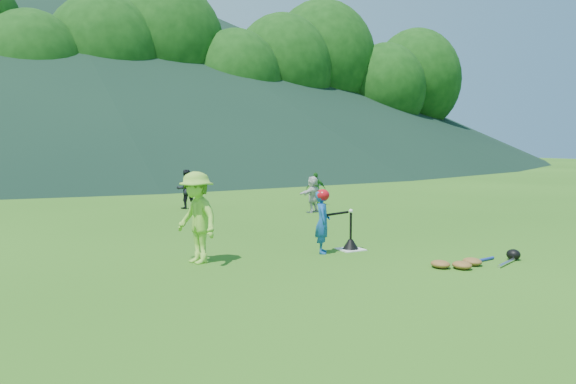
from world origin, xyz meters
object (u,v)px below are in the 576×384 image
Objects in this scene: fielder_b at (186,189)px; fielder_c at (316,189)px; batter_child at (323,222)px; batting_tee at (351,243)px; fielder_d at (313,194)px; adult_coach at (197,218)px; home_plate at (351,249)px; equipment_pile at (473,262)px.

fielder_b reaches higher than fielder_c.
batting_tee is at bearing -60.24° from batter_child.
batter_child reaches higher than fielder_d.
adult_coach is 2.25× the size of batting_tee.
fielder_c is 1.89m from fielder_d.
home_plate is 0.84m from batter_child.
adult_coach is 1.28× the size of fielder_b.
home_plate is 0.43× the size of fielder_d.
batter_child is 2.67m from equipment_pile.
adult_coach reaches higher than fielder_d.
fielder_d is (5.21, 5.02, -0.24)m from adult_coach.
fielder_d is 0.58× the size of equipment_pile.
fielder_c is (3.34, 6.85, 0.52)m from home_plate.
adult_coach is 3.00m from batting_tee.
fielder_d is at bearing 66.52° from home_plate.
fielder_b is 7.96m from batting_tee.
fielder_d is at bearing 141.41° from fielder_b.
batting_tee is (0.65, -7.92, -0.47)m from fielder_b.
adult_coach is (-2.92, 0.25, 0.76)m from home_plate.
adult_coach is 4.61m from equipment_pile.
fielder_b is at bearing 29.12° from batter_child.
batter_child is 1.68× the size of batting_tee.
batter_child reaches higher than batting_tee.
adult_coach reaches higher than batting_tee.
adult_coach is 0.85× the size of equipment_pile.
batter_child is 0.75× the size of adult_coach.
adult_coach is (-2.30, 0.26, 0.19)m from batter_child.
home_plate is at bearing 39.96° from fielder_d.
fielder_b is at bearing 24.36° from fielder_c.
adult_coach is 1.45× the size of fielder_c.
adult_coach reaches higher than fielder_c.
fielder_b is 1.76× the size of batting_tee.
fielder_c reaches higher than equipment_pile.
batter_child is at bearing 99.28° from fielder_c.
fielder_b reaches higher than home_plate.
batter_child is 1.08× the size of fielder_c.
adult_coach is 7.24m from fielder_d.
home_plate is 5.78m from fielder_d.
fielder_b is at bearing 94.71° from batting_tee.
fielder_b is 1.13× the size of fielder_c.
batter_child is 0.96× the size of fielder_b.
batter_child is 2.32m from adult_coach.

